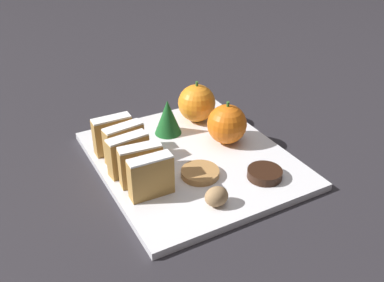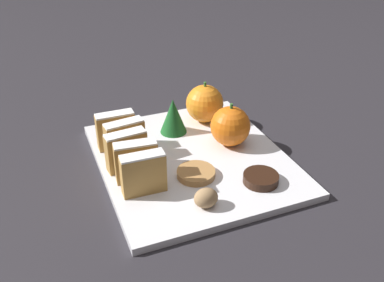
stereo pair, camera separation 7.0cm
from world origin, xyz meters
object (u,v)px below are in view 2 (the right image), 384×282
object	(u,v)px
orange_far	(230,126)
chocolate_cookie	(261,178)
orange_near	(205,104)
walnut	(206,198)

from	to	relation	value
orange_far	chocolate_cookie	xyz separation A→B (m)	(-0.01, -0.12, -0.03)
orange_near	orange_far	world-z (taller)	orange_near
orange_far	chocolate_cookie	bearing A→B (deg)	-93.25
orange_far	chocolate_cookie	size ratio (longest dim) A/B	1.42
walnut	chocolate_cookie	distance (m)	0.10
walnut	chocolate_cookie	size ratio (longest dim) A/B	0.64
orange_near	walnut	bearing A→B (deg)	-113.05
walnut	orange_far	bearing A→B (deg)	52.79
orange_near	walnut	distance (m)	0.26
orange_near	chocolate_cookie	world-z (taller)	orange_near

